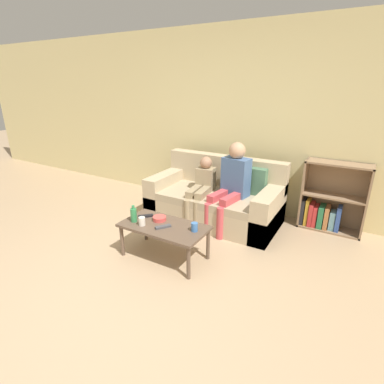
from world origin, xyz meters
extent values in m
plane|color=tan|center=(0.00, 0.00, 0.00)|extent=(22.00, 22.00, 0.00)
cube|color=beige|center=(0.00, 2.58, 1.30)|extent=(12.00, 0.06, 2.60)
cube|color=tan|center=(0.07, 1.90, 0.16)|extent=(1.78, 0.90, 0.31)
cube|color=tan|center=(0.07, 1.81, 0.36)|extent=(1.34, 0.72, 0.10)
cube|color=tan|center=(0.07, 2.26, 0.63)|extent=(1.78, 0.18, 0.44)
cube|color=tan|center=(-0.71, 1.90, 0.29)|extent=(0.22, 0.90, 0.57)
cube|color=tan|center=(0.85, 1.90, 0.29)|extent=(0.22, 0.90, 0.57)
cube|color=#4C7556|center=(0.54, 2.11, 0.59)|extent=(0.36, 0.12, 0.36)
cube|color=#8E7051|center=(1.15, 2.40, 0.46)|extent=(0.02, 0.28, 0.91)
cube|color=#8E7051|center=(1.89, 2.40, 0.46)|extent=(0.02, 0.28, 0.91)
cube|color=#8E7051|center=(1.52, 2.53, 0.46)|extent=(0.77, 0.02, 0.91)
cube|color=#8E7051|center=(1.52, 2.40, 0.01)|extent=(0.77, 0.28, 0.02)
cube|color=#8E7051|center=(1.52, 2.40, 0.47)|extent=(0.72, 0.28, 0.02)
cube|color=#8E7051|center=(1.52, 2.40, 0.90)|extent=(0.77, 0.28, 0.02)
cube|color=#232328|center=(1.18, 2.39, 0.20)|extent=(0.04, 0.19, 0.35)
cube|color=gold|center=(1.24, 2.39, 0.20)|extent=(0.04, 0.20, 0.36)
cube|color=red|center=(1.29, 2.39, 0.18)|extent=(0.05, 0.23, 0.31)
cube|color=red|center=(1.35, 2.39, 0.16)|extent=(0.05, 0.20, 0.28)
cube|color=#2D7A4C|center=(1.41, 2.39, 0.17)|extent=(0.07, 0.22, 0.30)
cube|color=#B77542|center=(1.48, 2.39, 0.17)|extent=(0.05, 0.22, 0.30)
cube|color=#6699A8|center=(1.55, 2.38, 0.15)|extent=(0.07, 0.16, 0.25)
cube|color=#33519E|center=(1.62, 2.39, 0.19)|extent=(0.05, 0.18, 0.33)
cylinder|color=brown|center=(-0.40, 0.56, 0.18)|extent=(0.04, 0.04, 0.36)
cylinder|color=brown|center=(0.47, 0.56, 0.18)|extent=(0.04, 0.04, 0.36)
cylinder|color=brown|center=(-0.40, 0.97, 0.18)|extent=(0.04, 0.04, 0.36)
cylinder|color=brown|center=(0.47, 0.97, 0.18)|extent=(0.04, 0.04, 0.36)
cube|color=brown|center=(0.03, 0.77, 0.38)|extent=(0.94, 0.49, 0.03)
cylinder|color=#C6474C|center=(0.19, 1.48, 0.21)|extent=(0.10, 0.10, 0.41)
cylinder|color=#C6474C|center=(0.38, 1.45, 0.21)|extent=(0.10, 0.10, 0.41)
cube|color=#C6474C|center=(0.23, 1.72, 0.46)|extent=(0.16, 0.41, 0.09)
cube|color=#C6474C|center=(0.42, 1.69, 0.46)|extent=(0.16, 0.41, 0.09)
cube|color=#476693|center=(0.36, 1.94, 0.67)|extent=(0.37, 0.25, 0.51)
sphere|color=tan|center=(0.36, 1.94, 1.02)|extent=(0.21, 0.21, 0.21)
cylinder|color=#9E8966|center=(-0.10, 1.47, 0.21)|extent=(0.10, 0.10, 0.41)
cylinder|color=#9E8966|center=(0.03, 1.48, 0.21)|extent=(0.10, 0.10, 0.41)
cube|color=#9E8966|center=(-0.12, 1.70, 0.46)|extent=(0.14, 0.41, 0.09)
cube|color=#9E8966|center=(0.01, 1.72, 0.46)|extent=(0.14, 0.41, 0.09)
cube|color=#9E8966|center=(-0.09, 1.95, 0.57)|extent=(0.26, 0.23, 0.31)
sphere|color=#A87A5B|center=(-0.09, 1.95, 0.80)|extent=(0.17, 0.17, 0.17)
cylinder|color=#3D70B2|center=(0.38, 0.81, 0.44)|extent=(0.07, 0.07, 0.09)
cylinder|color=silver|center=(-0.17, 0.65, 0.44)|extent=(0.07, 0.07, 0.09)
cube|color=black|center=(-0.27, 0.83, 0.40)|extent=(0.15, 0.16, 0.02)
cube|color=#47474C|center=(0.06, 0.71, 0.40)|extent=(0.14, 0.17, 0.02)
cylinder|color=#DB4C47|center=(-0.08, 0.84, 0.41)|extent=(0.15, 0.15, 0.05)
cylinder|color=#33844C|center=(-0.30, 0.67, 0.47)|extent=(0.07, 0.07, 0.15)
cylinder|color=#33844C|center=(-0.30, 0.67, 0.56)|extent=(0.03, 0.03, 0.04)
camera|label=1|loc=(1.75, -1.58, 1.84)|focal=28.00mm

